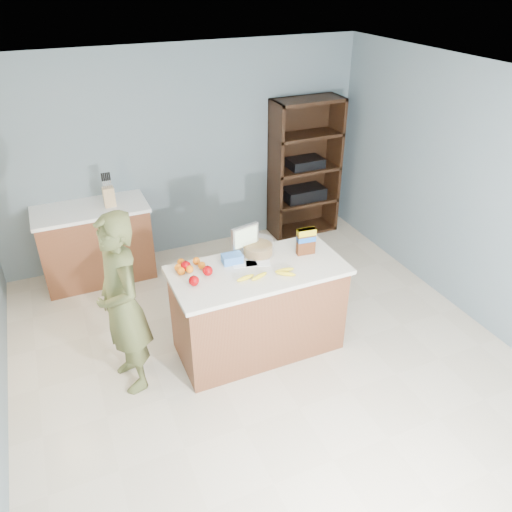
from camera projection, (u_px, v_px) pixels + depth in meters
name	position (u px, v px, depth m)	size (l,w,h in m)	color
floor	(271.00, 366.00, 4.64)	(4.50, 5.00, 0.02)	beige
walls	(274.00, 204.00, 3.79)	(4.52, 5.02, 2.51)	slate
counter_peninsula	(258.00, 312.00, 4.66)	(1.56, 0.76, 0.90)	brown
back_cabinet	(96.00, 243.00, 5.73)	(1.24, 0.62, 0.90)	brown
shelving_unit	(303.00, 170.00, 6.58)	(0.90, 0.40, 1.80)	black
person	(122.00, 305.00, 4.08)	(0.60, 0.39, 1.64)	#4B4F29
knife_block	(109.00, 196.00, 5.47)	(0.12, 0.10, 0.31)	tan
envelopes	(251.00, 264.00, 4.48)	(0.35, 0.20, 0.00)	white
bananas	(269.00, 274.00, 4.29)	(0.54, 0.18, 0.04)	yellow
apples	(196.00, 272.00, 4.28)	(0.25, 0.34, 0.09)	#980105
oranges	(188.00, 266.00, 4.38)	(0.27, 0.21, 0.07)	orange
blue_carton	(232.00, 259.00, 4.48)	(0.18, 0.12, 0.08)	blue
salad_bowl	(258.00, 248.00, 4.61)	(0.30, 0.30, 0.13)	#267219
tv	(245.00, 238.00, 4.57)	(0.28, 0.12, 0.28)	silver
cereal_box	(306.00, 240.00, 4.56)	(0.18, 0.08, 0.26)	#592B14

